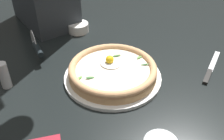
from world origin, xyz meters
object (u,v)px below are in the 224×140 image
pepper_shaker (4,75)px  pizza (112,70)px  table_knife (210,71)px  pizza_cutter (36,46)px  side_bowl (78,27)px

pepper_shaker → pizza: bearing=-129.7°
table_knife → pepper_shaker: 0.69m
pizza_cutter → table_knife: size_ratio=0.64×
pizza → pizza_cutter: (0.30, 0.09, 0.01)m
table_knife → pepper_shaker: size_ratio=2.52×
pizza_cutter → pepper_shaker: size_ratio=1.63×
side_bowl → pizza_cutter: 0.25m
pepper_shaker → side_bowl: bearing=-74.0°
side_bowl → table_knife: side_bowl is taller
side_bowl → pepper_shaker: pepper_shaker is taller
pizza_cutter → pizza: bearing=-162.6°
side_bowl → pizza: bearing=156.3°
pizza_cutter → table_knife: pizza_cutter is taller
table_knife → pizza: bearing=47.7°
pepper_shaker → table_knife: bearing=-131.0°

